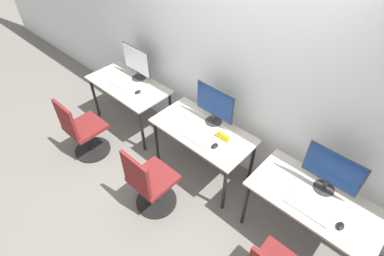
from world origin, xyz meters
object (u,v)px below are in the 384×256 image
(monitor_left, at_px, (136,62))
(monitor_center, at_px, (215,105))
(monitor_right, at_px, (332,171))
(keyboard_right, at_px, (309,208))
(office_chair_left, at_px, (83,133))
(office_chair_center, at_px, (150,185))
(mouse_right, at_px, (340,226))
(mouse_center, at_px, (215,146))
(keyboard_left, at_px, (124,85))
(mouse_left, at_px, (138,92))
(keyboard_center, at_px, (194,136))

(monitor_left, height_order, monitor_center, same)
(monitor_right, distance_m, keyboard_right, 0.39)
(office_chair_left, relative_size, office_chair_center, 1.00)
(mouse_right, bearing_deg, monitor_center, 169.02)
(monitor_left, distance_m, mouse_center, 1.70)
(keyboard_left, height_order, monitor_right, monitor_right)
(mouse_right, bearing_deg, mouse_center, 179.58)
(office_chair_left, height_order, office_chair_center, same)
(office_chair_left, bearing_deg, monitor_right, 19.78)
(mouse_left, xyz_separation_m, monitor_center, (1.11, 0.24, 0.24))
(mouse_center, relative_size, keyboard_right, 0.22)
(office_chair_left, bearing_deg, mouse_left, 73.10)
(office_chair_left, relative_size, keyboard_center, 2.24)
(monitor_left, bearing_deg, keyboard_left, -90.00)
(office_chair_left, bearing_deg, keyboard_right, 13.94)
(mouse_left, distance_m, mouse_center, 1.38)
(monitor_center, xyz_separation_m, keyboard_right, (1.38, -0.33, -0.24))
(monitor_right, bearing_deg, keyboard_left, -175.26)
(mouse_left, bearing_deg, monitor_center, 12.01)
(keyboard_center, xyz_separation_m, office_chair_center, (-0.07, -0.63, -0.35))
(monitor_center, distance_m, office_chair_center, 1.14)
(monitor_left, bearing_deg, mouse_right, -6.10)
(keyboard_center, relative_size, mouse_center, 4.49)
(keyboard_left, distance_m, keyboard_center, 1.38)
(keyboard_center, bearing_deg, monitor_left, 166.07)
(office_chair_left, bearing_deg, keyboard_center, 26.56)
(monitor_center, relative_size, monitor_right, 1.00)
(keyboard_center, relative_size, office_chair_center, 0.45)
(mouse_center, bearing_deg, office_chair_left, -156.61)
(monitor_left, relative_size, mouse_center, 5.74)
(monitor_right, distance_m, mouse_right, 0.47)
(keyboard_left, relative_size, office_chair_center, 0.45)
(monitor_left, bearing_deg, monitor_right, -0.72)
(monitor_left, xyz_separation_m, mouse_right, (3.03, -0.32, -0.24))
(office_chair_left, bearing_deg, monitor_center, 36.94)
(monitor_left, relative_size, office_chair_center, 0.57)
(office_chair_left, height_order, monitor_center, monitor_center)
(monitor_center, bearing_deg, keyboard_left, -169.32)
(mouse_center, xyz_separation_m, monitor_right, (1.10, 0.28, 0.24))
(monitor_center, bearing_deg, office_chair_center, -94.25)
(office_chair_center, bearing_deg, mouse_left, 144.54)
(keyboard_left, relative_size, monitor_right, 0.78)
(mouse_left, distance_m, keyboard_right, 2.49)
(mouse_left, relative_size, mouse_center, 1.00)
(keyboard_right, bearing_deg, monitor_right, 90.00)
(monitor_center, distance_m, mouse_center, 0.48)
(mouse_center, bearing_deg, mouse_left, 176.89)
(keyboard_right, bearing_deg, keyboard_center, -179.83)
(monitor_left, bearing_deg, keyboard_right, -6.99)
(monitor_right, bearing_deg, monitor_center, 178.70)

